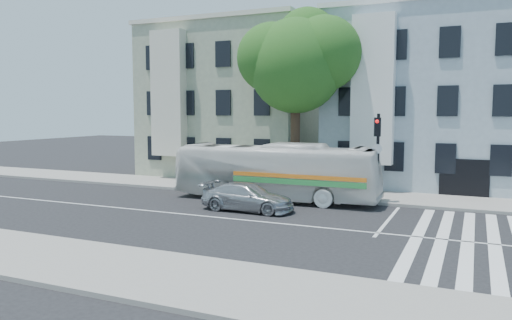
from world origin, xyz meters
The scene contains 10 objects.
ground centered at (0.00, 0.00, 0.00)m, with size 120.00×120.00×0.00m, color black.
sidewalk_far centered at (0.00, 8.00, 0.07)m, with size 80.00×4.00×0.15m, color gray.
sidewalk_near centered at (0.00, -8.00, 0.07)m, with size 80.00×4.00×0.15m, color gray.
building_left centered at (-7.00, 15.00, 5.50)m, with size 12.00×10.00×11.00m, color gray.
building_right centered at (7.00, 15.00, 5.50)m, with size 12.00×10.00×11.00m, color #90A0AB.
street_tree centered at (0.06, 8.74, 7.83)m, with size 7.30×5.90×11.10m.
bus centered at (0.06, 5.20, 1.56)m, with size 11.17×2.61×3.11m, color white.
sedan centered at (-0.14, 2.00, 0.67)m, with size 4.62×1.88×1.34m, color #B4B6BC.
hedge centered at (-1.87, 6.80, 0.50)m, with size 8.50×0.84×0.70m, color #2E581C, non-canonical shape.
traffic_signal centered at (5.34, 5.94, 3.04)m, with size 0.47×0.55×4.71m.
Camera 1 is at (9.96, -19.73, 4.82)m, focal length 35.00 mm.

